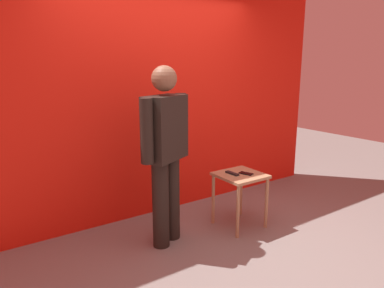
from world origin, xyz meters
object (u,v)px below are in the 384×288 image
object	(u,v)px
side_table	(240,183)
tv_remote	(232,173)
cell_phone	(246,173)
standing_person	(165,148)

from	to	relation	value
side_table	tv_remote	xyz separation A→B (m)	(-0.08, 0.04, 0.12)
cell_phone	tv_remote	world-z (taller)	tv_remote
side_table	tv_remote	size ratio (longest dim) A/B	3.47
standing_person	side_table	xyz separation A→B (m)	(0.84, -0.14, -0.48)
side_table	cell_phone	size ratio (longest dim) A/B	4.10
standing_person	tv_remote	distance (m)	0.85
side_table	cell_phone	world-z (taller)	cell_phone
standing_person	side_table	distance (m)	0.98
cell_phone	tv_remote	xyz separation A→B (m)	(-0.13, 0.08, 0.01)
standing_person	side_table	bearing A→B (deg)	-9.20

